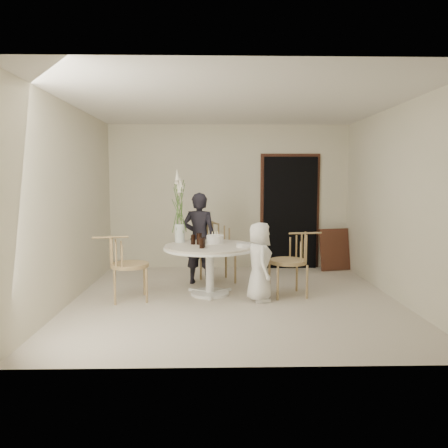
{
  "coord_description": "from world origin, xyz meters",
  "views": [
    {
      "loc": [
        -0.29,
        -6.0,
        1.67
      ],
      "look_at": [
        -0.14,
        0.3,
        1.03
      ],
      "focal_mm": 35.0,
      "sensor_mm": 36.0,
      "label": 1
    }
  ],
  "objects_px": {
    "chair_far": "(215,242)",
    "girl": "(199,238)",
    "table": "(210,253)",
    "chair_left": "(120,259)",
    "boy": "(259,262)",
    "birthday_cake": "(215,239)",
    "flower_vase": "(179,210)",
    "chair_right": "(297,254)"
  },
  "relations": [
    {
      "from": "table",
      "to": "boy",
      "type": "xyz_separation_m",
      "value": [
        0.69,
        -0.35,
        -0.07
      ]
    },
    {
      "from": "birthday_cake",
      "to": "flower_vase",
      "type": "xyz_separation_m",
      "value": [
        -0.54,
        0.13,
        0.43
      ]
    },
    {
      "from": "flower_vase",
      "to": "chair_far",
      "type": "bearing_deg",
      "value": 50.5
    },
    {
      "from": "chair_far",
      "to": "girl",
      "type": "xyz_separation_m",
      "value": [
        -0.25,
        -0.27,
        0.1
      ]
    },
    {
      "from": "table",
      "to": "chair_far",
      "type": "height_order",
      "value": "chair_far"
    },
    {
      "from": "chair_far",
      "to": "girl",
      "type": "height_order",
      "value": "girl"
    },
    {
      "from": "boy",
      "to": "birthday_cake",
      "type": "distance_m",
      "value": 0.84
    },
    {
      "from": "girl",
      "to": "flower_vase",
      "type": "height_order",
      "value": "flower_vase"
    },
    {
      "from": "flower_vase",
      "to": "birthday_cake",
      "type": "bearing_deg",
      "value": -13.33
    },
    {
      "from": "girl",
      "to": "boy",
      "type": "xyz_separation_m",
      "value": [
        0.86,
        -1.03,
        -0.19
      ]
    },
    {
      "from": "boy",
      "to": "flower_vase",
      "type": "xyz_separation_m",
      "value": [
        -1.15,
        0.65,
        0.67
      ]
    },
    {
      "from": "table",
      "to": "flower_vase",
      "type": "relative_size",
      "value": 1.2
    },
    {
      "from": "chair_far",
      "to": "birthday_cake",
      "type": "relative_size",
      "value": 3.82
    },
    {
      "from": "table",
      "to": "chair_left",
      "type": "bearing_deg",
      "value": -167.02
    },
    {
      "from": "boy",
      "to": "girl",
      "type": "bearing_deg",
      "value": 33.42
    },
    {
      "from": "table",
      "to": "birthday_cake",
      "type": "xyz_separation_m",
      "value": [
        0.08,
        0.18,
        0.18
      ]
    },
    {
      "from": "boy",
      "to": "flower_vase",
      "type": "distance_m",
      "value": 1.48
    },
    {
      "from": "table",
      "to": "chair_far",
      "type": "bearing_deg",
      "value": 85.29
    },
    {
      "from": "table",
      "to": "chair_right",
      "type": "xyz_separation_m",
      "value": [
        1.25,
        -0.06,
        -0.02
      ]
    },
    {
      "from": "girl",
      "to": "birthday_cake",
      "type": "height_order",
      "value": "girl"
    },
    {
      "from": "table",
      "to": "boy",
      "type": "height_order",
      "value": "boy"
    },
    {
      "from": "boy",
      "to": "table",
      "type": "bearing_deg",
      "value": 56.88
    },
    {
      "from": "chair_far",
      "to": "flower_vase",
      "type": "relative_size",
      "value": 0.88
    },
    {
      "from": "table",
      "to": "boy",
      "type": "bearing_deg",
      "value": -26.78
    },
    {
      "from": "chair_left",
      "to": "boy",
      "type": "distance_m",
      "value": 1.92
    },
    {
      "from": "chair_far",
      "to": "boy",
      "type": "relative_size",
      "value": 0.89
    },
    {
      "from": "chair_right",
      "to": "girl",
      "type": "xyz_separation_m",
      "value": [
        -1.43,
        0.75,
        0.14
      ]
    },
    {
      "from": "chair_right",
      "to": "boy",
      "type": "xyz_separation_m",
      "value": [
        -0.57,
        -0.28,
        -0.05
      ]
    },
    {
      "from": "chair_right",
      "to": "chair_far",
      "type": "bearing_deg",
      "value": -139.47
    },
    {
      "from": "chair_right",
      "to": "chair_left",
      "type": "height_order",
      "value": "chair_right"
    },
    {
      "from": "boy",
      "to": "birthday_cake",
      "type": "bearing_deg",
      "value": 42.98
    },
    {
      "from": "table",
      "to": "chair_left",
      "type": "distance_m",
      "value": 1.27
    },
    {
      "from": "birthday_cake",
      "to": "flower_vase",
      "type": "height_order",
      "value": "flower_vase"
    },
    {
      "from": "table",
      "to": "chair_far",
      "type": "distance_m",
      "value": 0.96
    },
    {
      "from": "table",
      "to": "chair_left",
      "type": "height_order",
      "value": "chair_left"
    },
    {
      "from": "girl",
      "to": "flower_vase",
      "type": "relative_size",
      "value": 1.33
    },
    {
      "from": "chair_far",
      "to": "girl",
      "type": "bearing_deg",
      "value": -151.11
    },
    {
      "from": "birthday_cake",
      "to": "chair_far",
      "type": "bearing_deg",
      "value": 89.91
    },
    {
      "from": "chair_left",
      "to": "chair_right",
      "type": "bearing_deg",
      "value": -97.94
    },
    {
      "from": "chair_right",
      "to": "flower_vase",
      "type": "relative_size",
      "value": 0.84
    },
    {
      "from": "chair_left",
      "to": "boy",
      "type": "bearing_deg",
      "value": -104.89
    },
    {
      "from": "girl",
      "to": "boy",
      "type": "height_order",
      "value": "girl"
    }
  ]
}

